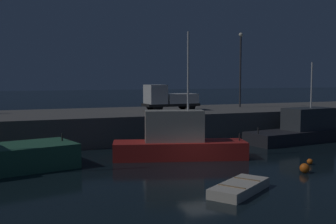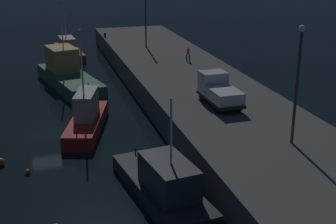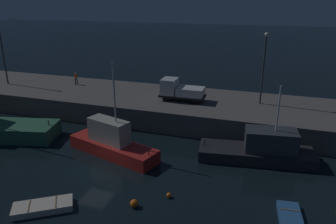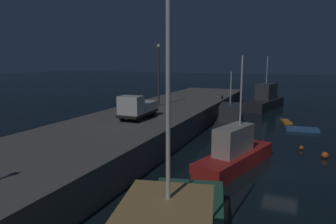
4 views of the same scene
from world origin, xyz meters
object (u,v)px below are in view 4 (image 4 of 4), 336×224
mooring_buoy_near (325,155)px  bollard_central (222,97)px  fishing_boat_orange (235,153)px  utility_truck (137,107)px  dinghy_orange_near (286,122)px  mooring_buoy_mid (301,148)px  fishing_trawler_green (229,120)px  rowboat_white_mid (302,129)px  fishing_boat_blue (265,100)px  lamp_post_east (159,70)px

mooring_buoy_near → bollard_central: bollard_central is taller
fishing_boat_orange → utility_truck: 11.38m
fishing_boat_orange → dinghy_orange_near: 20.19m
fishing_boat_orange → mooring_buoy_mid: (7.20, -4.93, -0.99)m
dinghy_orange_near → utility_truck: (-16.50, 13.71, 3.50)m
fishing_trawler_green → dinghy_orange_near: size_ratio=3.68×
dinghy_orange_near → utility_truck: utility_truck is taller
fishing_boat_orange → rowboat_white_mid: 16.40m
utility_truck → mooring_buoy_near: bearing=-83.9°
mooring_buoy_mid → utility_truck: bearing=103.7°
fishing_boat_blue → dinghy_orange_near: fishing_boat_blue is taller
rowboat_white_mid → bollard_central: bearing=59.7°
fishing_trawler_green → bollard_central: (9.01, 3.01, 1.65)m
fishing_boat_blue → fishing_boat_orange: fishing_boat_blue is taller
fishing_boat_orange → mooring_buoy_near: 8.62m
fishing_boat_blue → lamp_post_east: bearing=148.9°
fishing_boat_blue → fishing_boat_orange: size_ratio=1.25×
fishing_trawler_green → rowboat_white_mid: 8.67m
utility_truck → dinghy_orange_near: bearing=-39.7°
dinghy_orange_near → utility_truck: size_ratio=0.53×
mooring_buoy_near → bollard_central: 21.44m
mooring_buoy_mid → bollard_central: bollard_central is taller
mooring_buoy_mid → bollard_central: (14.96, 11.13, 2.53)m
lamp_post_east → rowboat_white_mid: bearing=-79.5°
mooring_buoy_mid → utility_truck: (-3.78, 15.50, 3.45)m
fishing_boat_blue → mooring_buoy_near: size_ratio=20.66×
dinghy_orange_near → mooring_buoy_mid: bearing=-172.0°
rowboat_white_mid → mooring_buoy_mid: (-8.36, 0.16, -0.01)m
rowboat_white_mid → utility_truck: bearing=127.8°
fishing_boat_blue → utility_truck: size_ratio=2.24×
fishing_trawler_green → rowboat_white_mid: fishing_trawler_green is taller
utility_truck → fishing_boat_blue: bearing=-19.3°
fishing_trawler_green → utility_truck: bearing=142.8°
rowboat_white_mid → mooring_buoy_near: size_ratio=6.66×
fishing_boat_orange → fishing_boat_blue: bearing=1.5°
fishing_boat_blue → fishing_trawler_green: size_ratio=1.14×
fishing_boat_blue → dinghy_orange_near: (-11.41, -3.95, -1.38)m
mooring_buoy_mid → utility_truck: 16.33m
dinghy_orange_near → fishing_boat_orange: bearing=171.1°
rowboat_white_mid → mooring_buoy_near: (-10.29, -1.69, 0.09)m
fishing_boat_blue → mooring_buoy_mid: 24.84m
rowboat_white_mid → fishing_trawler_green: bearing=106.2°
dinghy_orange_near → utility_truck: 21.74m
fishing_boat_orange → rowboat_white_mid: size_ratio=2.48×
fishing_boat_blue → lamp_post_east: size_ratio=1.50×
dinghy_orange_near → bollard_central: bollard_central is taller
rowboat_white_mid → mooring_buoy_near: 10.43m
lamp_post_east → utility_truck: (-8.91, -1.71, -3.41)m
mooring_buoy_near → mooring_buoy_mid: size_ratio=1.52×
rowboat_white_mid → lamp_post_east: size_ratio=0.48×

